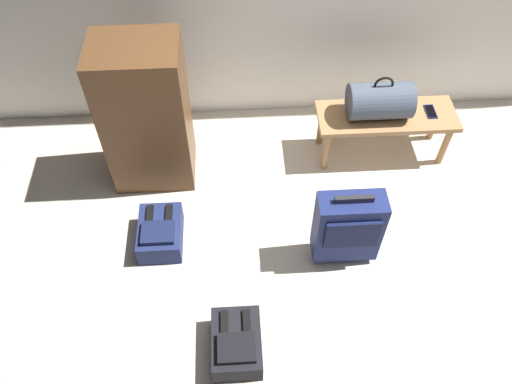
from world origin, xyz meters
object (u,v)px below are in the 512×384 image
side_cabinet (146,115)px  bench (386,120)px  backpack_navy (160,233)px  suitcase_upright_navy (348,227)px  cell_phone (431,112)px  duffel_bag_slate (380,101)px  backpack_dark (237,344)px

side_cabinet → bench: bearing=2.9°
backpack_navy → side_cabinet: bearing=95.9°
bench → side_cabinet: 1.70m
backpack_navy → suitcase_upright_navy: bearing=-8.3°
bench → backpack_navy: size_ratio=2.63×
bench → cell_phone: cell_phone is taller
cell_phone → suitcase_upright_navy: size_ratio=0.24×
backpack_navy → duffel_bag_slate: bearing=25.4°
backpack_dark → side_cabinet: bearing=110.8°
bench → suitcase_upright_navy: suitcase_upright_navy is taller
duffel_bag_slate → backpack_navy: size_ratio=1.16×
suitcase_upright_navy → cell_phone: bearing=50.8°
bench → duffel_bag_slate: (-0.08, -0.00, 0.19)m
backpack_navy → side_cabinet: 0.79m
bench → cell_phone: (0.31, 0.01, 0.06)m
bench → suitcase_upright_navy: (-0.43, -0.90, -0.02)m
duffel_bag_slate → suitcase_upright_navy: size_ratio=0.73×
bench → backpack_navy: bench is taller
cell_phone → side_cabinet: size_ratio=0.13×
duffel_bag_slate → suitcase_upright_navy: duffel_bag_slate is taller
cell_phone → suitcase_upright_navy: (-0.74, -0.91, -0.08)m
suitcase_upright_navy → side_cabinet: bearing=147.0°
cell_phone → backpack_dark: cell_phone is taller
duffel_bag_slate → cell_phone: bearing=0.8°
suitcase_upright_navy → backpack_navy: 1.22m
duffel_bag_slate → backpack_navy: bearing=-154.6°
side_cabinet → cell_phone: bearing=2.6°
duffel_bag_slate → cell_phone: (0.39, 0.01, -0.13)m
bench → suitcase_upright_navy: bearing=-115.4°
bench → backpack_navy: (-1.62, -0.73, -0.24)m
backpack_navy → cell_phone: bearing=20.8°
cell_phone → backpack_navy: bearing=-159.2°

